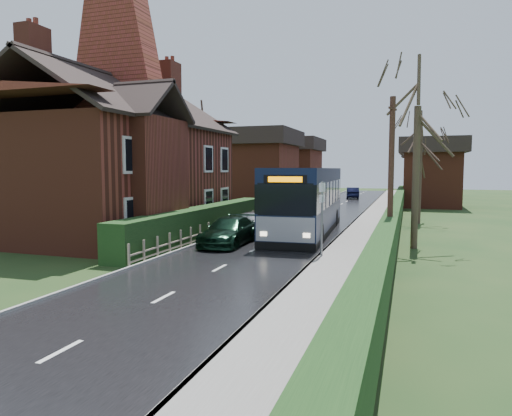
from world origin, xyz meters
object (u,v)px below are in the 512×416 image
(brick_house, at_px, (122,155))
(car_green, at_px, (229,231))
(car_silver, at_px, (252,223))
(bus_stop_sign, at_px, (322,208))
(bus, at_px, (306,201))
(telegraph_pole, at_px, (391,180))

(brick_house, xyz_separation_m, car_green, (7.13, -1.85, -3.72))
(brick_house, relative_size, car_green, 3.22)
(car_silver, relative_size, bus_stop_sign, 1.29)
(bus, distance_m, bus_stop_sign, 7.37)
(bus_stop_sign, bearing_deg, brick_house, 174.53)
(car_green, xyz_separation_m, bus_stop_sign, (4.80, -2.03, 1.39))
(bus_stop_sign, bearing_deg, bus, 119.52)
(car_silver, height_order, car_green, car_silver)
(telegraph_pole, bearing_deg, car_green, -178.83)
(bus, distance_m, telegraph_pole, 8.51)
(car_silver, bearing_deg, car_green, -98.34)
(brick_house, bearing_deg, telegraph_pole, -14.50)
(bus, bearing_deg, brick_house, -165.36)
(brick_house, xyz_separation_m, car_silver, (7.23, 1.25, -3.69))
(car_silver, distance_m, car_green, 3.11)
(bus_stop_sign, relative_size, telegraph_pole, 0.49)
(car_green, bearing_deg, telegraph_pole, -15.29)
(brick_house, distance_m, bus_stop_sign, 12.76)
(car_green, bearing_deg, car_silver, 87.31)
(bus, height_order, car_silver, bus)
(brick_house, bearing_deg, car_silver, 9.83)
(car_silver, xyz_separation_m, bus_stop_sign, (4.70, -5.13, 1.36))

